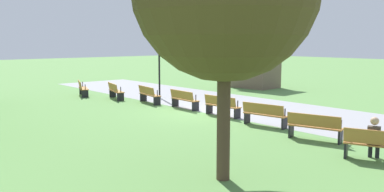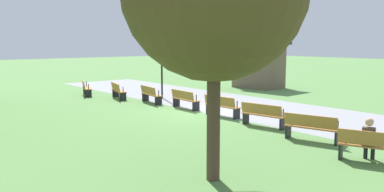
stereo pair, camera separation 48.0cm
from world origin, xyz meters
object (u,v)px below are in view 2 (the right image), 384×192
at_px(lamp_post, 162,48).
at_px(bench_6, 311,127).
at_px(bench_0, 86,88).
at_px(kiosk, 259,64).
at_px(bench_5, 263,115).
at_px(bench_2, 150,94).
at_px(person_seated, 369,138).
at_px(bench_7, 373,146).
at_px(bench_1, 118,90).
at_px(bench_3, 185,99).
at_px(bench_4, 222,106).

bearing_deg(lamp_post, bench_6, -10.58).
bearing_deg(bench_0, bench_6, 23.89).
xyz_separation_m(bench_0, kiosk, (3.64, 10.99, 1.14)).
bearing_deg(bench_5, bench_2, 171.04).
bearing_deg(bench_2, kiosk, 106.34).
bearing_deg(person_seated, bench_7, -49.79).
bearing_deg(person_seated, bench_2, 153.48).
distance_m(bench_0, bench_1, 2.54).
distance_m(bench_5, lamp_post, 9.26).
distance_m(bench_1, kiosk, 10.35).
height_order(bench_0, bench_3, same).
distance_m(bench_1, bench_4, 7.58).
distance_m(bench_1, bench_6, 12.55).
relative_size(bench_3, person_seated, 1.45).
height_order(bench_3, bench_4, same).
height_order(bench_5, person_seated, person_seated).
bearing_deg(lamp_post, bench_3, -19.45).
distance_m(bench_1, person_seated, 14.82).
bearing_deg(person_seated, bench_0, 159.39).
height_order(bench_0, person_seated, person_seated).
height_order(bench_0, bench_2, same).
height_order(bench_3, lamp_post, lamp_post).
distance_m(bench_4, lamp_post, 6.84).
distance_m(bench_0, person_seated, 17.22).
bearing_deg(bench_0, bench_4, 29.83).
bearing_deg(lamp_post, bench_5, -10.21).
bearing_deg(bench_4, bench_1, -177.05).
xyz_separation_m(bench_0, bench_3, (7.42, 1.56, 0.00)).
distance_m(bench_4, person_seated, 7.41).
relative_size(bench_6, person_seated, 1.49).
bearing_deg(bench_7, bench_1, 156.11).
relative_size(bench_5, bench_6, 0.99).
distance_m(bench_3, kiosk, 10.22).
bearing_deg(bench_4, bench_6, -11.90).
bearing_deg(bench_7, lamp_post, 147.20).
height_order(bench_4, bench_6, same).
xyz_separation_m(bench_0, bench_2, (4.90, 1.30, 0.00)).
height_order(bench_3, bench_7, same).
bearing_deg(kiosk, bench_2, -86.95).
height_order(bench_2, bench_3, same).
xyz_separation_m(bench_0, bench_6, (14.96, 0.78, 0.00)).
distance_m(bench_1, bench_3, 5.07).
height_order(bench_1, person_seated, person_seated).
bearing_deg(bench_2, bench_7, 3.02).
xyz_separation_m(bench_2, person_seated, (12.32, -1.21, 0.16)).
bearing_deg(bench_2, bench_4, 11.93).
bearing_deg(kiosk, bench_4, -60.52).
bearing_deg(kiosk, person_seated, -43.10).
relative_size(bench_4, bench_7, 0.98).
xyz_separation_m(bench_2, bench_7, (12.48, -1.30, 0.00)).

